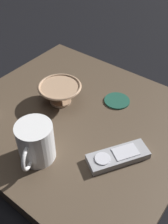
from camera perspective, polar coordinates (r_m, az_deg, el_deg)
The scene contains 6 objects.
ground_plane at distance 0.80m, azimuth -1.55°, elevation -2.96°, with size 6.00×6.00×0.00m, color black.
table at distance 0.79m, azimuth -1.58°, elevation -1.91°, with size 0.66×0.59×0.04m.
cereal_bowl at distance 0.80m, azimuth -5.25°, elevation 4.25°, with size 0.13×0.13×0.06m.
coffee_mug at distance 0.64m, azimuth -10.52°, elevation -6.55°, with size 0.09×0.12×0.10m.
tv_remote_near at distance 0.66m, azimuth 7.41°, elevation -9.58°, with size 0.13×0.16×0.02m.
drink_coaster at distance 0.83m, azimuth 7.20°, elevation 2.46°, with size 0.08×0.08×0.01m.
Camera 1 is at (-0.36, 0.43, 0.57)m, focal length 41.92 mm.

